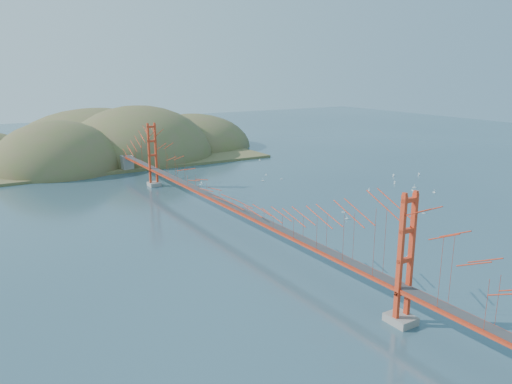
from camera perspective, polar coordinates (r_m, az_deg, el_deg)
ground at (r=68.10m, az=-2.73°, el=-4.29°), size 320.00×320.00×0.00m
bridge at (r=66.38m, az=-2.87°, el=1.50°), size 2.20×94.40×12.00m
far_headlands at (r=131.31m, az=-16.52°, el=4.10°), size 84.00×58.00×25.00m
sailboat_12 at (r=96.54m, az=0.80°, el=1.34°), size 0.62×0.62×0.67m
sailboat_9 at (r=93.15m, az=19.71°, el=0.02°), size 0.52×0.59×0.67m
sailboat_0 at (r=60.77m, az=16.98°, el=-7.09°), size 0.50×0.55×0.62m
sailboat_11 at (r=95.72m, az=17.65°, el=0.56°), size 0.71×0.71×0.74m
sailboat_5 at (r=93.39m, az=17.48°, el=0.23°), size 0.48×0.56×0.64m
sailboat_3 at (r=94.27m, az=-6.27°, el=0.94°), size 0.61×0.50×0.71m
sailboat_4 at (r=97.91m, az=15.55°, el=1.00°), size 0.67×0.67×0.71m
sailboat_6 at (r=79.38m, az=18.61°, el=-2.25°), size 0.53×0.53×0.56m
sailboat_7 at (r=98.26m, az=2.97°, el=1.53°), size 0.52×0.52×0.56m
sailboat_16 at (r=76.92m, az=9.97°, el=-2.22°), size 0.59×0.59×0.62m
sailboat_8 at (r=104.62m, az=15.44°, el=1.82°), size 0.57×0.56×0.64m
sailboat_14 at (r=91.01m, az=12.78°, el=0.20°), size 0.70×0.70×0.73m
sailboat_15 at (r=118.33m, az=0.43°, el=3.71°), size 0.57×0.57×0.61m
sailboat_1 at (r=73.62m, az=10.33°, el=-2.98°), size 0.56×0.56×0.60m
sailboat_17 at (r=107.15m, az=18.11°, el=1.91°), size 0.57×0.53×0.64m
sailboat_extra_0 at (r=102.11m, az=1.15°, el=2.03°), size 0.53×0.53×0.56m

